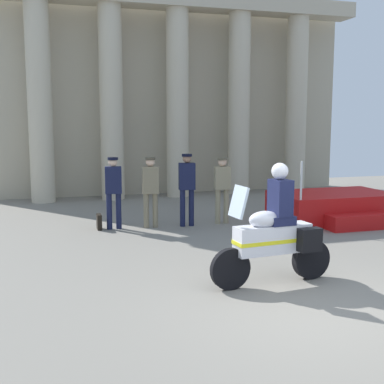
% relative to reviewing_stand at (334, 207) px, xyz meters
% --- Properties ---
extents(ground_plane, '(28.00, 28.00, 0.00)m').
position_rel_reviewing_stand_xyz_m(ground_plane, '(-3.63, -5.41, -0.34)').
color(ground_plane, gray).
extents(colonnade_backdrop, '(12.65, 1.59, 6.65)m').
position_rel_reviewing_stand_xyz_m(colonnade_backdrop, '(-2.76, 5.69, 3.27)').
color(colonnade_backdrop, '#B6AB91').
rests_on(colonnade_backdrop, ground_plane).
extents(reviewing_stand, '(2.94, 2.35, 1.61)m').
position_rel_reviewing_stand_xyz_m(reviewing_stand, '(0.00, 0.00, 0.00)').
color(reviewing_stand, '#B71414').
rests_on(reviewing_stand, ground_plane).
extents(officer_in_row_0, '(0.40, 0.26, 1.69)m').
position_rel_reviewing_stand_xyz_m(officer_in_row_0, '(-5.55, 0.57, 0.66)').
color(officer_in_row_0, '#141938').
rests_on(officer_in_row_0, ground_plane).
extents(officer_in_row_1, '(0.40, 0.26, 1.68)m').
position_rel_reviewing_stand_xyz_m(officer_in_row_1, '(-4.68, 0.48, 0.65)').
color(officer_in_row_1, '#7A7056').
rests_on(officer_in_row_1, ground_plane).
extents(officer_in_row_2, '(0.40, 0.26, 1.75)m').
position_rel_reviewing_stand_xyz_m(officer_in_row_2, '(-3.81, 0.40, 0.69)').
color(officer_in_row_2, '#141938').
rests_on(officer_in_row_2, ground_plane).
extents(officer_in_row_3, '(0.40, 0.26, 1.64)m').
position_rel_reviewing_stand_xyz_m(officer_in_row_3, '(-2.89, 0.45, 0.63)').
color(officer_in_row_3, gray).
rests_on(officer_in_row_3, ground_plane).
extents(motorcycle_with_rider, '(2.09, 0.73, 1.90)m').
position_rel_reviewing_stand_xyz_m(motorcycle_with_rider, '(-3.67, -4.17, 0.45)').
color(motorcycle_with_rider, black).
rests_on(motorcycle_with_rider, ground_plane).
extents(briefcase_on_ground, '(0.10, 0.32, 0.36)m').
position_rel_reviewing_stand_xyz_m(briefcase_on_ground, '(-5.89, 0.62, -0.16)').
color(briefcase_on_ground, black).
rests_on(briefcase_on_ground, ground_plane).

